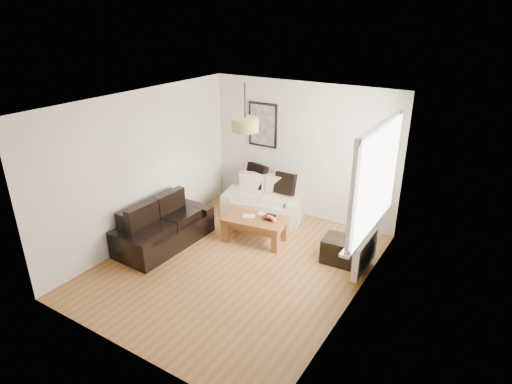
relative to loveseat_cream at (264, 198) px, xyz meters
The scene contains 21 objects.
floor 1.90m from the loveseat_cream, 72.77° to the right, with size 4.50×4.50×0.00m, color brown.
ceiling 2.90m from the loveseat_cream, 72.77° to the right, with size 3.80×4.50×0.00m, color white, non-canonical shape.
wall_back 1.17m from the loveseat_cream, 40.40° to the left, with size 3.80×0.04×2.60m, color silver, non-canonical shape.
wall_front 4.17m from the loveseat_cream, 82.20° to the right, with size 3.80×0.04×2.60m, color silver, non-canonical shape.
wall_left 2.42m from the loveseat_cream, 127.13° to the right, with size 0.04×4.50×2.60m, color silver, non-canonical shape.
wall_right 3.17m from the loveseat_cream, 35.98° to the right, with size 0.04×4.50×2.60m, color silver, non-canonical shape.
window_bay 2.88m from the loveseat_cream, 22.11° to the right, with size 0.14×1.90×1.60m, color white, non-canonical shape.
radiator 2.57m from the loveseat_cream, 22.45° to the right, with size 0.10×0.90×0.52m, color white.
poster 1.43m from the loveseat_cream, 124.09° to the left, with size 0.62×0.04×0.87m, color black, non-canonical shape.
pendant_shade 2.43m from the loveseat_cream, 69.54° to the right, with size 0.40×0.40×0.20m, color tan.
loveseat_cream is the anchor object (origin of this frame).
sofa_leather 2.08m from the loveseat_cream, 114.98° to the right, with size 1.72×0.84×0.75m, color black, non-canonical shape.
coffee_table 1.05m from the loveseat_cream, 67.68° to the right, with size 1.08×0.59×0.44m, color brown, non-canonical shape.
ottoman 2.16m from the loveseat_cream, 21.73° to the right, with size 0.71×0.46×0.41m, color black.
cushion_left 0.48m from the loveseat_cream, 147.37° to the left, with size 0.47×0.14×0.47m, color black.
cushion_right 0.52m from the loveseat_cream, 26.88° to the left, with size 0.41×0.13×0.41m, color black.
fruit_bowl 1.06m from the loveseat_cream, 53.80° to the right, with size 0.22×0.22×0.06m, color black.
orange_a 1.10m from the loveseat_cream, 52.23° to the right, with size 0.07×0.07×0.07m, color orange.
orange_b 1.18m from the loveseat_cream, 50.82° to the right, with size 0.09×0.09×0.09m, color #DA5A12.
orange_c 1.06m from the loveseat_cream, 54.63° to the right, with size 0.07×0.07×0.07m, color #E34B13.
papers 0.98m from the loveseat_cream, 74.64° to the right, with size 0.21×0.15×0.01m, color beige.
Camera 1 is at (3.38, -4.83, 3.77)m, focal length 30.13 mm.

